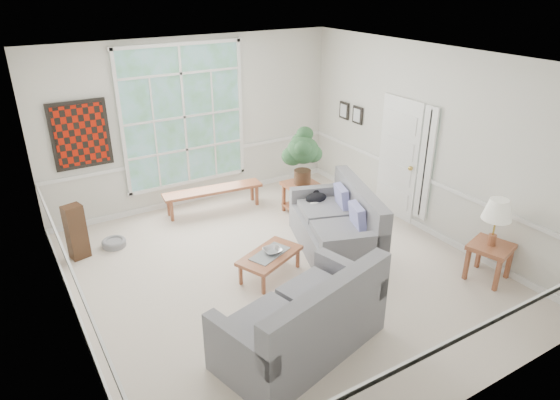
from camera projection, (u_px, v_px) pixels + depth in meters
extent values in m
cube|color=beige|center=(281.00, 272.00, 7.23)|extent=(5.50, 6.00, 0.01)
cube|color=white|center=(282.00, 60.00, 5.98)|extent=(5.50, 6.00, 0.02)
cube|color=silver|center=(194.00, 123.00, 8.94)|extent=(5.50, 0.02, 3.00)
cube|color=silver|center=(463.00, 288.00, 4.27)|extent=(5.50, 0.02, 3.00)
cube|color=silver|center=(61.00, 226.00, 5.31)|extent=(0.02, 6.00, 3.00)
cube|color=silver|center=(429.00, 143.00, 7.90)|extent=(0.02, 6.00, 3.00)
cube|color=white|center=(184.00, 117.00, 8.75)|extent=(2.30, 0.08, 2.40)
cube|color=white|center=(398.00, 159.00, 8.53)|extent=(0.08, 0.90, 2.10)
cube|color=white|center=(426.00, 164.00, 8.00)|extent=(0.08, 0.26, 1.90)
cube|color=#5B1107|center=(81.00, 135.00, 7.94)|extent=(0.90, 0.06, 1.10)
cube|color=black|center=(357.00, 115.00, 9.22)|extent=(0.04, 0.26, 0.32)
cube|color=black|center=(344.00, 111.00, 9.53)|extent=(0.04, 0.26, 0.32)
cube|color=slate|center=(335.00, 220.00, 7.61)|extent=(1.54, 2.11, 1.03)
cube|color=slate|center=(300.00, 310.00, 5.56)|extent=(2.14, 1.46, 1.05)
cube|color=brown|center=(270.00, 265.00, 7.08)|extent=(1.08, 0.85, 0.35)
imported|color=#A0A0A5|center=(272.00, 250.00, 7.02)|extent=(0.32, 0.32, 0.08)
cube|color=brown|center=(214.00, 200.00, 9.03)|extent=(1.82, 0.55, 0.42)
cube|color=brown|center=(301.00, 198.00, 8.90)|extent=(0.57, 0.57, 0.57)
cube|color=brown|center=(488.00, 262.00, 6.98)|extent=(0.66, 0.66, 0.54)
cylinder|color=slate|center=(114.00, 243.00, 7.89)|extent=(0.47, 0.47, 0.11)
cube|color=#3D2617|center=(76.00, 232.00, 7.44)|extent=(0.31, 0.27, 0.86)
ellipsoid|color=black|center=(316.00, 197.00, 8.14)|extent=(0.43, 0.36, 0.17)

